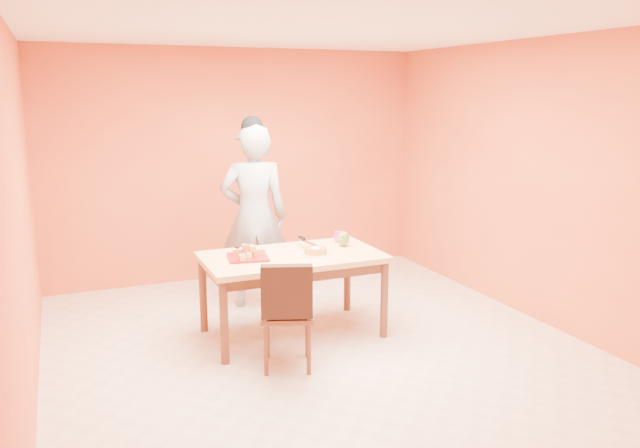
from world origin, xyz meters
name	(u,v)px	position (x,y,z in m)	size (l,w,h in m)	color
floor	(320,350)	(0.00, 0.00, 0.00)	(5.00, 5.00, 0.00)	beige
ceiling	(320,26)	(0.00, 0.00, 2.70)	(5.00, 5.00, 0.00)	white
wall_back	(238,165)	(0.00, 2.50, 1.35)	(4.50, 4.50, 0.00)	orange
wall_left	(19,218)	(-2.25, 0.00, 1.35)	(5.00, 5.00, 0.00)	orange
wall_right	(535,182)	(2.25, 0.00, 1.35)	(5.00, 5.00, 0.00)	orange
dining_table	(292,264)	(-0.09, 0.44, 0.67)	(1.60, 0.90, 0.76)	#F3BF7F
dining_chair	(288,312)	(-0.37, -0.21, 0.47)	(0.55, 0.61, 0.91)	brown
pastry_pile	(248,250)	(-0.50, 0.47, 0.83)	(0.31, 0.31, 0.10)	tan
person	(254,217)	(-0.17, 1.35, 0.94)	(0.69, 0.45, 1.89)	#949497
pastry_platter	(248,257)	(-0.50, 0.47, 0.77)	(0.34, 0.34, 0.02)	maroon
red_dinner_plate	(247,251)	(-0.44, 0.67, 0.77)	(0.23, 0.23, 0.01)	maroon
white_cake_plate	(316,254)	(0.10, 0.35, 0.77)	(0.26, 0.26, 0.01)	silver
sponge_cake	(316,251)	(0.10, 0.35, 0.80)	(0.21, 0.21, 0.05)	#CC8735
cake_server	(309,243)	(0.11, 0.53, 0.83)	(0.05, 0.27, 0.01)	white
egg_ornament	(343,239)	(0.46, 0.53, 0.83)	(0.12, 0.09, 0.15)	olive
magenta_glass	(338,237)	(0.48, 0.70, 0.81)	(0.08, 0.08, 0.11)	#C81E7A
checker_tin	(344,238)	(0.59, 0.79, 0.77)	(0.09, 0.09, 0.03)	#3D2210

